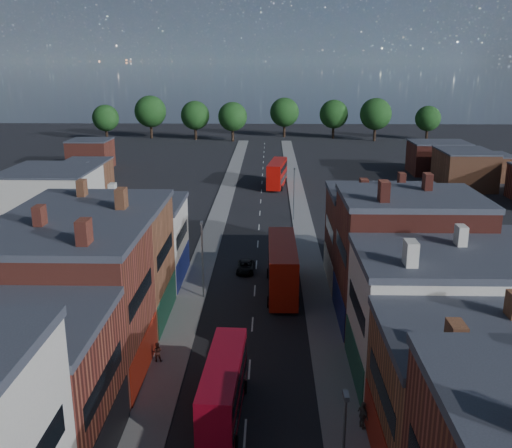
{
  "coord_description": "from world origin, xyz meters",
  "views": [
    {
      "loc": [
        1.48,
        -23.94,
        23.34
      ],
      "look_at": [
        0.0,
        37.84,
        5.69
      ],
      "focal_mm": 40.0,
      "sensor_mm": 36.0,
      "label": 1
    }
  ],
  "objects_px": {
    "bus_0": "(224,388)",
    "bus_1": "(282,266)",
    "bus_2": "(277,173)",
    "ped_3": "(363,415)",
    "ped_1": "(157,352)",
    "car_3": "(284,250)",
    "car_2": "(246,267)"
  },
  "relations": [
    {
      "from": "car_3",
      "to": "bus_1",
      "type": "bearing_deg",
      "value": -91.55
    },
    {
      "from": "car_2",
      "to": "car_3",
      "type": "height_order",
      "value": "car_2"
    },
    {
      "from": "car_3",
      "to": "ped_1",
      "type": "distance_m",
      "value": 29.26
    },
    {
      "from": "bus_0",
      "to": "car_2",
      "type": "xyz_separation_m",
      "value": [
        0.3,
        28.05,
        -1.73
      ]
    },
    {
      "from": "car_2",
      "to": "car_3",
      "type": "relative_size",
      "value": 1.13
    },
    {
      "from": "car_3",
      "to": "ped_3",
      "type": "bearing_deg",
      "value": -82.08
    },
    {
      "from": "ped_1",
      "to": "ped_3",
      "type": "relative_size",
      "value": 0.84
    },
    {
      "from": "car_3",
      "to": "ped_3",
      "type": "relative_size",
      "value": 1.93
    },
    {
      "from": "car_3",
      "to": "ped_1",
      "type": "relative_size",
      "value": 2.29
    },
    {
      "from": "bus_1",
      "to": "bus_2",
      "type": "relative_size",
      "value": 1.05
    },
    {
      "from": "bus_0",
      "to": "ped_3",
      "type": "distance_m",
      "value": 9.35
    },
    {
      "from": "bus_0",
      "to": "bus_1",
      "type": "relative_size",
      "value": 0.81
    },
    {
      "from": "ped_1",
      "to": "ped_3",
      "type": "xyz_separation_m",
      "value": [
        15.13,
        -8.38,
        0.15
      ]
    },
    {
      "from": "ped_1",
      "to": "ped_3",
      "type": "bearing_deg",
      "value": 149.41
    },
    {
      "from": "ped_1",
      "to": "car_3",
      "type": "bearing_deg",
      "value": -113.41
    },
    {
      "from": "car_3",
      "to": "ped_1",
      "type": "height_order",
      "value": "ped_1"
    },
    {
      "from": "car_2",
      "to": "ped_3",
      "type": "xyz_separation_m",
      "value": [
        8.9,
        -29.14,
        0.5
      ]
    },
    {
      "from": "bus_1",
      "to": "bus_2",
      "type": "height_order",
      "value": "bus_1"
    },
    {
      "from": "car_2",
      "to": "ped_1",
      "type": "relative_size",
      "value": 2.58
    },
    {
      "from": "bus_1",
      "to": "car_2",
      "type": "relative_size",
      "value": 2.94
    },
    {
      "from": "bus_0",
      "to": "bus_2",
      "type": "bearing_deg",
      "value": 89.37
    },
    {
      "from": "bus_0",
      "to": "bus_2",
      "type": "relative_size",
      "value": 0.86
    },
    {
      "from": "bus_1",
      "to": "ped_3",
      "type": "distance_m",
      "value": 23.81
    },
    {
      "from": "car_3",
      "to": "ped_1",
      "type": "xyz_separation_m",
      "value": [
        -10.86,
        -27.16,
        0.39
      ]
    },
    {
      "from": "bus_2",
      "to": "ped_1",
      "type": "distance_m",
      "value": 68.03
    },
    {
      "from": "bus_1",
      "to": "bus_2",
      "type": "xyz_separation_m",
      "value": [
        0.08,
        52.34,
        -0.2
      ]
    },
    {
      "from": "car_3",
      "to": "car_2",
      "type": "bearing_deg",
      "value": -124.84
    },
    {
      "from": "bus_1",
      "to": "car_3",
      "type": "xyz_separation_m",
      "value": [
        0.57,
        12.29,
        -2.33
      ]
    },
    {
      "from": "bus_2",
      "to": "ped_1",
      "type": "xyz_separation_m",
      "value": [
        -10.37,
        -67.21,
        -1.74
      ]
    },
    {
      "from": "car_3",
      "to": "bus_2",
      "type": "bearing_deg",
      "value": 91.78
    },
    {
      "from": "bus_2",
      "to": "ped_3",
      "type": "distance_m",
      "value": 75.75
    },
    {
      "from": "bus_1",
      "to": "ped_1",
      "type": "relative_size",
      "value": 7.59
    }
  ]
}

